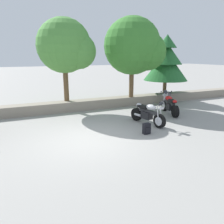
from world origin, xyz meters
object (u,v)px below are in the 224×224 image
rider_backpack (147,128)px  pine_tree_mid_right (166,61)px  motorcycle_red_far_right (170,105)px  leafy_tree_far_left (67,47)px  motorcycle_silver_centre (148,114)px  leafy_tree_mid_left (135,47)px  trash_bin (167,99)px

rider_backpack → pine_tree_mid_right: (4.85, 5.35, 2.46)m
rider_backpack → motorcycle_red_far_right: bearing=37.7°
rider_backpack → leafy_tree_far_left: (-1.88, 5.22, 3.28)m
motorcycle_silver_centre → motorcycle_red_far_right: same height
rider_backpack → leafy_tree_mid_left: (2.10, 4.76, 3.31)m
motorcycle_red_far_right → leafy_tree_far_left: bearing=147.6°
motorcycle_silver_centre → trash_bin: 4.35m
pine_tree_mid_right → rider_backpack: bearing=-132.2°
leafy_tree_far_left → leafy_tree_mid_left: 4.01m
leafy_tree_far_left → trash_bin: (5.93, -1.27, -3.09)m
motorcycle_silver_centre → rider_backpack: size_ratio=4.34×
motorcycle_silver_centre → leafy_tree_far_left: bearing=122.6°
motorcycle_silver_centre → motorcycle_red_far_right: 2.39m
rider_backpack → trash_bin: bearing=44.4°
leafy_tree_far_left → pine_tree_mid_right: leafy_tree_far_left is taller
motorcycle_silver_centre → trash_bin: bearing=41.0°
motorcycle_silver_centre → leafy_tree_mid_left: (1.34, 3.66, 3.07)m
rider_backpack → leafy_tree_mid_left: leafy_tree_mid_left is taller
motorcycle_red_far_right → leafy_tree_mid_left: (-0.76, 2.54, 3.07)m
motorcycle_silver_centre → pine_tree_mid_right: (4.09, 4.25, 2.21)m
motorcycle_silver_centre → leafy_tree_far_left: (-2.64, 4.13, 3.04)m
motorcycle_red_far_right → pine_tree_mid_right: bearing=57.7°
leafy_tree_mid_left → motorcycle_red_far_right: bearing=-73.3°
pine_tree_mid_right → motorcycle_red_far_right: bearing=-122.3°
pine_tree_mid_right → motorcycle_silver_centre: bearing=-133.9°
motorcycle_red_far_right → leafy_tree_far_left: leafy_tree_far_left is taller
motorcycle_red_far_right → leafy_tree_mid_left: leafy_tree_mid_left is taller
rider_backpack → leafy_tree_far_left: bearing=109.8°
leafy_tree_mid_left → pine_tree_mid_right: bearing=12.1°
motorcycle_red_far_right → leafy_tree_far_left: 6.39m
motorcycle_red_far_right → leafy_tree_far_left: size_ratio=0.45×
leafy_tree_far_left → pine_tree_mid_right: size_ratio=1.16×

